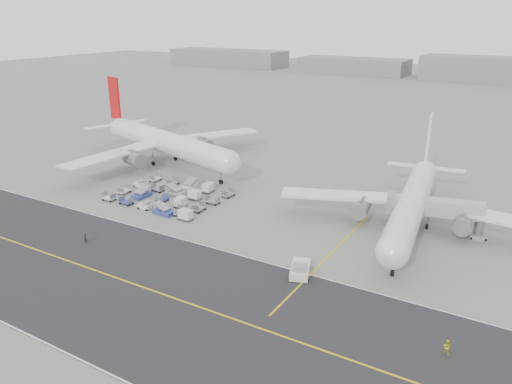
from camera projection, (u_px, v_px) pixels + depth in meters
The scene contains 11 objects.
ground at pixel (167, 229), 92.13m from camera, with size 700.00×700.00×0.00m, color gray.
taxiway at pixel (115, 277), 75.15m from camera, with size 220.00×59.00×0.03m.
horizon_buildings at pixel (501, 83), 288.24m from camera, with size 520.00×28.00×28.00m, color gray, non-canonical shape.
airliner_a at pixel (164, 142), 130.71m from camera, with size 57.48×56.30×20.39m.
airliner_b at pixel (413, 202), 91.33m from camera, with size 49.57×50.39×17.42m.
pushback_tug at pixel (300, 269), 75.73m from camera, with size 4.51×7.52×2.14m.
jet_bridge at pixel (436, 209), 88.99m from camera, with size 17.71×7.17×6.61m.
gse_cluster at pixel (168, 199), 107.27m from camera, with size 28.86×22.83×2.16m, color gray, non-canonical shape.
stray_dolly at pixel (180, 215), 98.55m from camera, with size 1.68×2.72×1.68m, color silver, non-canonical shape.
ground_crew_a at pixel (85, 238), 86.16m from camera, with size 0.65×0.43×1.79m, color black.
ground_crew_b at pixel (447, 347), 58.06m from camera, with size 0.90×0.70×1.86m, color gold.
Camera 1 is at (57.18, -64.25, 37.48)m, focal length 35.00 mm.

